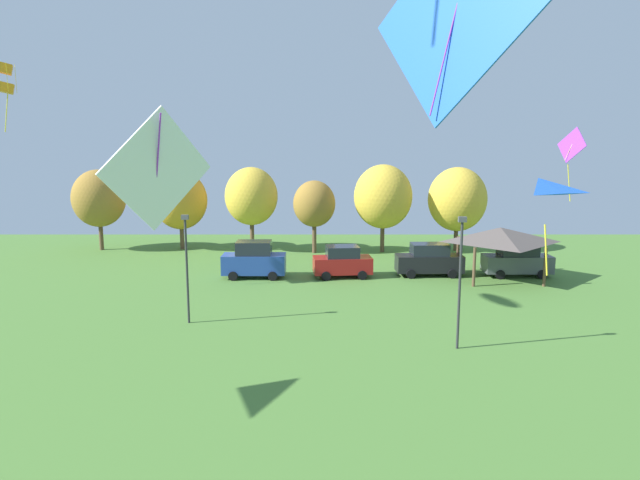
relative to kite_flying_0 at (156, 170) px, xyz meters
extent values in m
cube|color=white|center=(0.00, 0.00, 0.00)|extent=(1.27, 1.37, 1.80)
cylinder|color=purple|center=(0.00, -0.02, 0.00)|extent=(0.34, 0.49, 1.59)
cube|color=orange|center=(-15.87, 25.59, 4.67)|extent=(1.40, 1.36, 0.75)
cube|color=orange|center=(-15.87, 25.59, 3.59)|extent=(1.40, 1.36, 0.75)
cylinder|color=yellow|center=(-15.40, 25.12, 4.13)|extent=(0.02, 0.02, 1.63)
cylinder|color=yellow|center=(-15.40, 26.06, 4.13)|extent=(0.02, 0.02, 1.63)
cylinder|color=yellow|center=(-15.87, 25.59, 2.15)|extent=(0.34, 0.20, 2.18)
cube|color=purple|center=(16.60, 24.50, 0.32)|extent=(0.84, 1.97, 2.05)
cylinder|color=yellow|center=(16.60, 24.48, 0.32)|extent=(0.75, 0.12, 1.80)
cylinder|color=yellow|center=(16.60, 24.50, -1.82)|extent=(0.35, 0.09, 2.13)
cube|color=blue|center=(4.29, 0.47, 2.27)|extent=(1.97, 2.80, 3.34)
cylinder|color=purple|center=(4.29, 0.45, 2.27)|extent=(0.75, 0.36, 2.99)
pyramid|color=blue|center=(9.16, 9.69, -1.23)|extent=(1.87, 1.58, 0.46)
cylinder|color=yellow|center=(9.36, 9.22, -2.88)|extent=(0.15, 0.27, 1.59)
cube|color=#234299|center=(-2.28, 30.81, -7.89)|extent=(4.38, 1.83, 1.34)
cube|color=#1E232D|center=(-2.28, 30.81, -6.76)|extent=(2.41, 1.68, 0.94)
cylinder|color=black|center=(-0.93, 29.90, -8.56)|extent=(0.64, 0.22, 0.64)
cylinder|color=black|center=(-0.93, 31.71, -8.56)|extent=(0.64, 0.22, 0.64)
cylinder|color=black|center=(-3.64, 29.90, -8.56)|extent=(0.64, 0.22, 0.64)
cylinder|color=black|center=(-3.64, 31.72, -8.56)|extent=(0.64, 0.22, 0.64)
cube|color=maroon|center=(3.90, 30.97, -8.00)|extent=(4.22, 2.28, 1.12)
cube|color=#1E232D|center=(3.90, 30.97, -7.05)|extent=(2.39, 1.95, 0.79)
cylinder|color=black|center=(5.25, 30.16, -8.56)|extent=(0.66, 0.28, 0.64)
cylinder|color=black|center=(5.06, 32.04, -8.56)|extent=(0.66, 0.28, 0.64)
cylinder|color=black|center=(2.75, 29.91, -8.56)|extent=(0.66, 0.28, 0.64)
cylinder|color=black|center=(2.56, 31.79, -8.56)|extent=(0.66, 0.28, 0.64)
cube|color=black|center=(10.09, 31.41, -7.97)|extent=(4.73, 1.85, 1.18)
cube|color=#1E232D|center=(10.09, 31.41, -6.97)|extent=(2.62, 1.66, 0.82)
cylinder|color=black|center=(11.57, 30.59, -8.56)|extent=(0.65, 0.24, 0.64)
cylinder|color=black|center=(11.52, 32.31, -8.56)|extent=(0.65, 0.24, 0.64)
cylinder|color=black|center=(8.66, 30.51, -8.56)|extent=(0.65, 0.24, 0.64)
cylinder|color=black|center=(8.62, 32.23, -8.56)|extent=(0.65, 0.24, 0.64)
cube|color=#4C5156|center=(16.28, 31.25, -7.97)|extent=(4.71, 1.87, 1.19)
cube|color=#1E232D|center=(16.28, 31.25, -6.96)|extent=(2.60, 1.70, 0.83)
cylinder|color=black|center=(17.74, 30.37, -8.56)|extent=(0.64, 0.23, 0.64)
cylinder|color=black|center=(17.72, 32.18, -8.56)|extent=(0.64, 0.23, 0.64)
cylinder|color=black|center=(14.84, 30.33, -8.56)|extent=(0.64, 0.23, 0.64)
cylinder|color=black|center=(14.81, 32.14, -8.56)|extent=(0.64, 0.23, 0.64)
cylinder|color=brown|center=(12.44, 28.31, -7.58)|extent=(0.20, 0.20, 2.60)
cylinder|color=brown|center=(17.09, 28.31, -7.58)|extent=(0.20, 0.20, 2.60)
cylinder|color=brown|center=(12.44, 32.82, -7.58)|extent=(0.20, 0.20, 2.60)
cylinder|color=brown|center=(17.09, 32.82, -7.58)|extent=(0.20, 0.20, 2.60)
pyramid|color=#564C47|center=(14.76, 30.57, -5.78)|extent=(6.01, 5.84, 1.00)
cylinder|color=#2D2D33|center=(-4.55, 20.55, -6.15)|extent=(0.12, 0.12, 5.46)
cube|color=#4C4C51|center=(-4.55, 20.55, -3.30)|extent=(0.36, 0.20, 0.24)
cylinder|color=#2D2D33|center=(8.63, 16.75, -5.96)|extent=(0.12, 0.12, 5.85)
cube|color=#4C4C51|center=(8.63, 16.75, -2.91)|extent=(0.36, 0.20, 0.24)
cylinder|color=brown|center=(-17.03, 41.50, -7.45)|extent=(0.36, 0.36, 2.87)
ellipsoid|color=olive|center=(-17.03, 41.50, -4.31)|extent=(4.56, 4.56, 5.02)
cylinder|color=brown|center=(-9.97, 41.84, -7.57)|extent=(0.36, 0.36, 2.62)
ellipsoid|color=gold|center=(-9.97, 41.84, -4.51)|extent=(4.67, 4.67, 5.14)
cylinder|color=brown|center=(-3.62, 41.02, -7.34)|extent=(0.36, 0.36, 3.09)
ellipsoid|color=gold|center=(-3.62, 41.02, -4.08)|extent=(4.57, 4.57, 5.02)
cylinder|color=brown|center=(1.84, 40.05, -7.43)|extent=(0.36, 0.36, 2.90)
ellipsoid|color=olive|center=(1.84, 40.05, -4.63)|extent=(3.60, 3.60, 3.96)
cylinder|color=brown|center=(7.74, 40.54, -7.41)|extent=(0.36, 0.36, 2.94)
ellipsoid|color=gold|center=(7.74, 40.54, -4.07)|extent=(4.99, 4.99, 5.49)
cylinder|color=brown|center=(14.26, 41.11, -7.57)|extent=(0.36, 0.36, 2.63)
ellipsoid|color=gold|center=(14.26, 41.11, -4.35)|extent=(5.06, 5.06, 5.56)
camera|label=1|loc=(2.33, -8.20, 0.37)|focal=32.00mm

